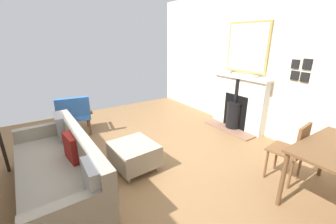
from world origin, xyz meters
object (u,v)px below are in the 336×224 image
sofa (61,169)px  armchair_accent (74,113)px  mantel_bowl_far (255,77)px  dining_chair_near_fireplace (293,148)px  mantel_bowl_near (229,72)px  ottoman (134,154)px  fireplace (238,105)px

sofa → armchair_accent: bearing=-106.7°
mantel_bowl_far → dining_chair_near_fireplace: (0.93, 1.33, -0.66)m
mantel_bowl_near → mantel_bowl_far: (0.00, 0.64, -0.00)m
sofa → mantel_bowl_near: bearing=-171.8°
mantel_bowl_far → ottoman: (2.54, -0.13, -0.93)m
ottoman → armchair_accent: size_ratio=0.84×
ottoman → dining_chair_near_fireplace: size_ratio=0.80×
sofa → ottoman: size_ratio=3.04×
mantel_bowl_near → sofa: 3.66m
dining_chair_near_fireplace → mantel_bowl_far: bearing=-124.9°
mantel_bowl_far → sofa: mantel_bowl_far is taller
fireplace → mantel_bowl_near: mantel_bowl_near is taller
fireplace → mantel_bowl_near: bearing=-91.9°
mantel_bowl_far → dining_chair_near_fireplace: mantel_bowl_far is taller
fireplace → mantel_bowl_far: mantel_bowl_far is taller
armchair_accent → dining_chair_near_fireplace: bearing=122.8°
sofa → dining_chair_near_fireplace: (-2.60, 1.47, 0.17)m
mantel_bowl_near → ottoman: (2.54, 0.51, -0.93)m
fireplace → armchair_accent: fireplace is taller
mantel_bowl_near → dining_chair_near_fireplace: bearing=64.8°
mantel_bowl_near → armchair_accent: mantel_bowl_near is taller
fireplace → armchair_accent: bearing=-27.6°
mantel_bowl_far → sofa: (3.53, -0.13, -0.83)m
mantel_bowl_far → armchair_accent: mantel_bowl_far is taller
armchair_accent → ottoman: bearing=104.9°
mantel_bowl_far → sofa: size_ratio=0.08×
ottoman → dining_chair_near_fireplace: bearing=137.7°
fireplace → dining_chair_near_fireplace: 1.89m
mantel_bowl_far → armchair_accent: bearing=-32.0°
dining_chair_near_fireplace → sofa: bearing=-29.4°
sofa → dining_chair_near_fireplace: dining_chair_near_fireplace is taller
mantel_bowl_near → sofa: size_ratio=0.06×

